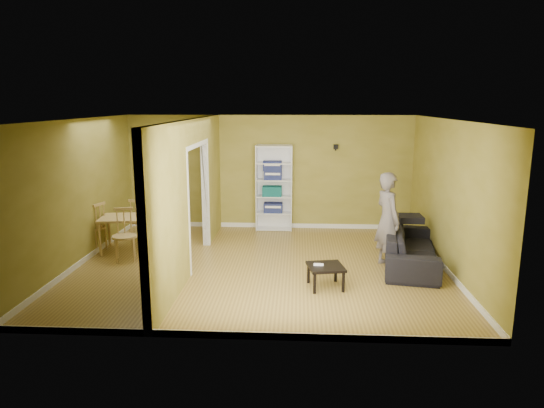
{
  "coord_description": "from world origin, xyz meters",
  "views": [
    {
      "loc": [
        0.66,
        -8.26,
        2.9
      ],
      "look_at": [
        0.2,
        0.2,
        1.1
      ],
      "focal_mm": 32.0,
      "sensor_mm": 36.0,
      "label": 1
    }
  ],
  "objects_px": {
    "chair_left": "(93,226)",
    "chair_near": "(124,235)",
    "dining_table": "(130,220)",
    "chair_far": "(141,220)",
    "coffee_table": "(326,269)",
    "sofa": "(411,242)",
    "bookshelf": "(274,188)",
    "person": "(388,212)"
  },
  "relations": [
    {
      "from": "chair_left",
      "to": "chair_near",
      "type": "distance_m",
      "value": 1.01
    },
    {
      "from": "dining_table",
      "to": "chair_far",
      "type": "relative_size",
      "value": 1.19
    },
    {
      "from": "chair_left",
      "to": "chair_near",
      "type": "bearing_deg",
      "value": 69.9
    },
    {
      "from": "coffee_table",
      "to": "chair_far",
      "type": "height_order",
      "value": "chair_far"
    },
    {
      "from": "coffee_table",
      "to": "sofa",
      "type": "bearing_deg",
      "value": 36.78
    },
    {
      "from": "bookshelf",
      "to": "chair_far",
      "type": "xyz_separation_m",
      "value": [
        -2.74,
        -1.17,
        -0.51
      ]
    },
    {
      "from": "sofa",
      "to": "person",
      "type": "relative_size",
      "value": 1.14
    },
    {
      "from": "sofa",
      "to": "chair_left",
      "type": "xyz_separation_m",
      "value": [
        -6.06,
        0.54,
        0.05
      ]
    },
    {
      "from": "person",
      "to": "chair_near",
      "type": "distance_m",
      "value": 4.81
    },
    {
      "from": "chair_left",
      "to": "chair_far",
      "type": "bearing_deg",
      "value": 147.13
    },
    {
      "from": "sofa",
      "to": "chair_far",
      "type": "relative_size",
      "value": 2.45
    },
    {
      "from": "sofa",
      "to": "bookshelf",
      "type": "distance_m",
      "value": 3.55
    },
    {
      "from": "sofa",
      "to": "person",
      "type": "bearing_deg",
      "value": 110.44
    },
    {
      "from": "bookshelf",
      "to": "dining_table",
      "type": "bearing_deg",
      "value": -146.59
    },
    {
      "from": "person",
      "to": "chair_left",
      "type": "distance_m",
      "value": 5.66
    },
    {
      "from": "bookshelf",
      "to": "person",
      "type": "bearing_deg",
      "value": -49.13
    },
    {
      "from": "person",
      "to": "bookshelf",
      "type": "height_order",
      "value": "person"
    },
    {
      "from": "chair_left",
      "to": "dining_table",
      "type": "bearing_deg",
      "value": 106.69
    },
    {
      "from": "dining_table",
      "to": "chair_far",
      "type": "distance_m",
      "value": 0.66
    },
    {
      "from": "coffee_table",
      "to": "chair_left",
      "type": "distance_m",
      "value": 4.79
    },
    {
      "from": "sofa",
      "to": "chair_far",
      "type": "xyz_separation_m",
      "value": [
        -5.32,
        1.21,
        0.03
      ]
    },
    {
      "from": "dining_table",
      "to": "chair_left",
      "type": "bearing_deg",
      "value": -178.17
    },
    {
      "from": "chair_near",
      "to": "chair_far",
      "type": "distance_m",
      "value": 1.25
    },
    {
      "from": "bookshelf",
      "to": "chair_far",
      "type": "height_order",
      "value": "bookshelf"
    },
    {
      "from": "person",
      "to": "dining_table",
      "type": "relative_size",
      "value": 1.81
    },
    {
      "from": "person",
      "to": "coffee_table",
      "type": "distance_m",
      "value": 1.73
    },
    {
      "from": "chair_near",
      "to": "chair_far",
      "type": "xyz_separation_m",
      "value": [
        -0.09,
        1.24,
        -0.02
      ]
    },
    {
      "from": "bookshelf",
      "to": "chair_left",
      "type": "bearing_deg",
      "value": -152.15
    },
    {
      "from": "sofa",
      "to": "dining_table",
      "type": "distance_m",
      "value": 5.36
    },
    {
      "from": "chair_left",
      "to": "chair_far",
      "type": "distance_m",
      "value": 0.99
    },
    {
      "from": "bookshelf",
      "to": "chair_left",
      "type": "distance_m",
      "value": 3.96
    },
    {
      "from": "bookshelf",
      "to": "chair_near",
      "type": "relative_size",
      "value": 1.99
    },
    {
      "from": "bookshelf",
      "to": "dining_table",
      "type": "relative_size",
      "value": 1.76
    },
    {
      "from": "dining_table",
      "to": "chair_far",
      "type": "height_order",
      "value": "chair_far"
    },
    {
      "from": "dining_table",
      "to": "chair_far",
      "type": "bearing_deg",
      "value": 89.31
    },
    {
      "from": "dining_table",
      "to": "chair_left",
      "type": "height_order",
      "value": "chair_left"
    },
    {
      "from": "sofa",
      "to": "bookshelf",
      "type": "height_order",
      "value": "bookshelf"
    },
    {
      "from": "person",
      "to": "chair_far",
      "type": "height_order",
      "value": "person"
    },
    {
      "from": "coffee_table",
      "to": "chair_near",
      "type": "relative_size",
      "value": 0.56
    },
    {
      "from": "sofa",
      "to": "dining_table",
      "type": "relative_size",
      "value": 2.06
    },
    {
      "from": "chair_near",
      "to": "bookshelf",
      "type": "bearing_deg",
      "value": 26.26
    },
    {
      "from": "chair_far",
      "to": "dining_table",
      "type": "bearing_deg",
      "value": 104.3
    }
  ]
}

